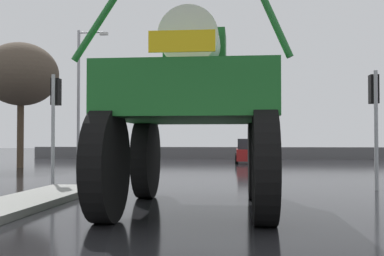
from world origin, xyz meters
TOP-DOWN VIEW (x-y plane):
  - ground_plane at (0.00, 18.00)m, footprint 120.00×120.00m
  - median_island at (-4.32, 4.84)m, footprint 1.46×7.85m
  - oversize_sprayer at (-0.57, 5.31)m, footprint 3.80×5.64m
  - sedan_ahead at (0.82, 25.61)m, footprint 1.94×4.13m
  - traffic_signal_near_left at (-5.41, 9.72)m, footprint 0.24×0.54m
  - traffic_signal_near_right at (4.23, 9.72)m, footprint 0.24×0.54m
  - streetlight_far_left at (-9.62, 23.91)m, footprint 1.95×0.24m
  - bare_tree_left at (-11.15, 19.08)m, footprint 3.87×3.87m
  - roadside_barrier at (0.00, 32.26)m, footprint 32.71×0.24m

SIDE VIEW (x-z plane):
  - ground_plane at x=0.00m, z-range 0.00..0.00m
  - median_island at x=-4.32m, z-range 0.00..0.15m
  - roadside_barrier at x=0.00m, z-range 0.00..0.90m
  - sedan_ahead at x=0.82m, z-range -0.05..1.47m
  - oversize_sprayer at x=-0.57m, z-range -0.07..4.27m
  - traffic_signal_near_right at x=4.23m, z-range 0.79..4.23m
  - traffic_signal_near_left at x=-5.41m, z-range 0.79..4.27m
  - streetlight_far_left at x=-9.62m, z-range 0.46..8.73m
  - bare_tree_left at x=-11.15m, z-range 1.60..8.13m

